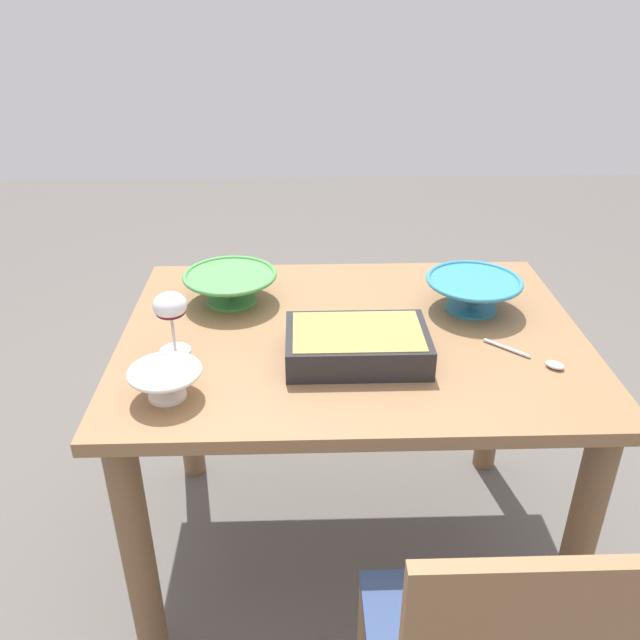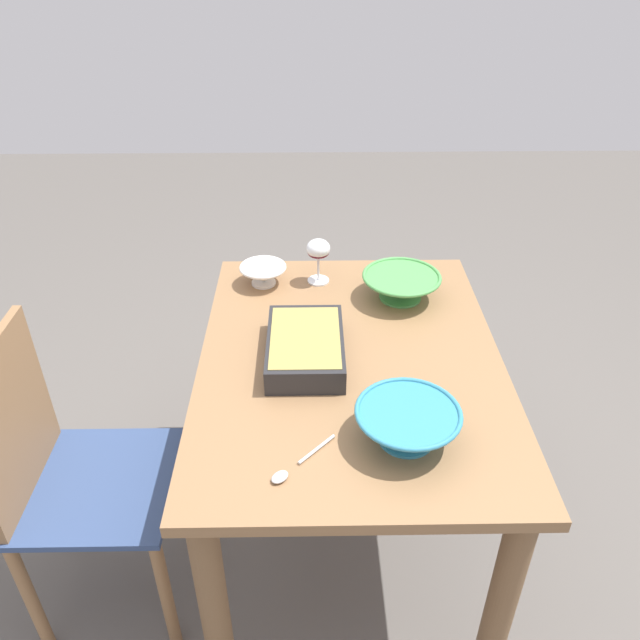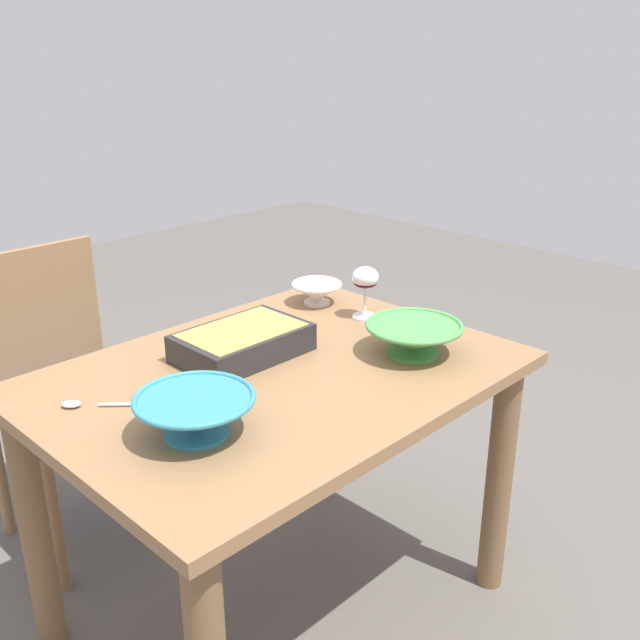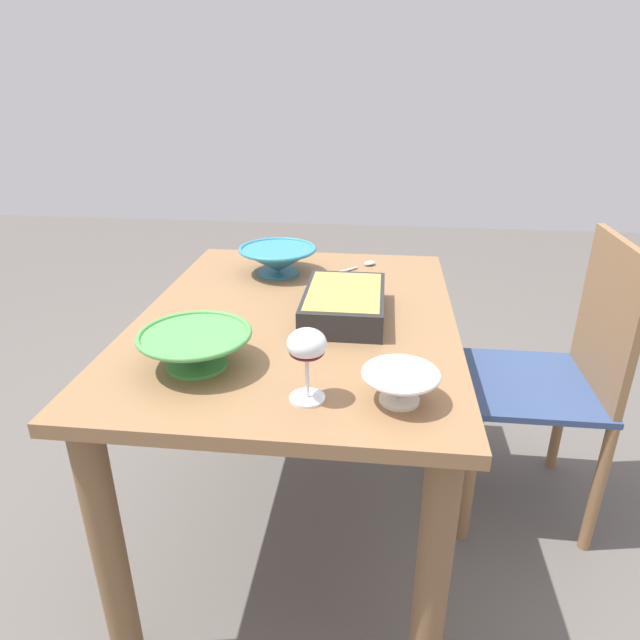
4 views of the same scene
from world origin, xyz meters
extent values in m
plane|color=#5B5651|center=(0.00, 0.00, 0.00)|extent=(8.00, 8.00, 0.00)
cube|color=olive|center=(0.00, 0.00, 0.74)|extent=(1.16, 0.86, 0.03)
cylinder|color=brown|center=(-0.51, -0.36, 0.36)|extent=(0.07, 0.07, 0.72)
cylinder|color=brown|center=(0.51, -0.36, 0.36)|extent=(0.07, 0.07, 0.72)
cylinder|color=brown|center=(-0.51, 0.36, 0.36)|extent=(0.07, 0.07, 0.72)
cylinder|color=brown|center=(0.51, 0.36, 0.36)|extent=(0.07, 0.07, 0.72)
cube|color=#334772|center=(-0.20, 0.71, 0.46)|extent=(0.43, 0.41, 0.02)
cube|color=olive|center=(-0.20, 0.90, 0.70)|extent=(0.41, 0.02, 0.46)
cylinder|color=olive|center=(-0.40, 0.52, 0.23)|extent=(0.04, 0.04, 0.45)
cylinder|color=olive|center=(0.00, 0.52, 0.23)|extent=(0.04, 0.04, 0.45)
cylinder|color=olive|center=(-0.40, 0.90, 0.23)|extent=(0.04, 0.04, 0.45)
cylinder|color=olive|center=(0.00, 0.90, 0.23)|extent=(0.04, 0.04, 0.45)
cylinder|color=white|center=(0.43, 0.09, 0.76)|extent=(0.07, 0.07, 0.01)
cylinder|color=white|center=(0.43, 0.09, 0.81)|extent=(0.01, 0.01, 0.09)
ellipsoid|color=white|center=(0.43, 0.09, 0.88)|extent=(0.08, 0.08, 0.06)
ellipsoid|color=#4C0A19|center=(0.43, 0.09, 0.86)|extent=(0.07, 0.07, 0.03)
cube|color=#262628|center=(0.00, 0.13, 0.79)|extent=(0.33, 0.21, 0.07)
cube|color=#9E8C47|center=(0.00, 0.13, 0.82)|extent=(0.30, 0.19, 0.02)
cylinder|color=teal|center=(-0.33, -0.11, 0.76)|extent=(0.14, 0.14, 0.01)
cone|color=teal|center=(-0.33, -0.11, 0.80)|extent=(0.25, 0.25, 0.08)
torus|color=teal|center=(-0.33, -0.11, 0.84)|extent=(0.25, 0.25, 0.01)
cylinder|color=#4C994C|center=(0.32, -0.18, 0.76)|extent=(0.14, 0.14, 0.01)
cone|color=#4C994C|center=(0.32, -0.18, 0.80)|extent=(0.25, 0.25, 0.07)
torus|color=#4C994C|center=(0.32, -0.18, 0.83)|extent=(0.26, 0.26, 0.01)
cylinder|color=white|center=(0.42, 0.27, 0.76)|extent=(0.08, 0.08, 0.01)
cone|color=white|center=(0.42, 0.27, 0.79)|extent=(0.15, 0.15, 0.06)
torus|color=white|center=(0.42, 0.27, 0.82)|extent=(0.16, 0.16, 0.01)
cylinder|color=silver|center=(-0.36, 0.10, 0.76)|extent=(0.09, 0.09, 0.01)
ellipsoid|color=silver|center=(-0.45, 0.19, 0.76)|extent=(0.05, 0.05, 0.01)
camera|label=1|loc=(0.13, 1.45, 1.57)|focal=37.00mm
camera|label=2|loc=(-1.43, 0.11, 1.83)|focal=35.21mm
camera|label=3|loc=(-1.09, -1.22, 1.52)|focal=40.57mm
camera|label=4|loc=(1.39, 0.22, 1.36)|focal=31.13mm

